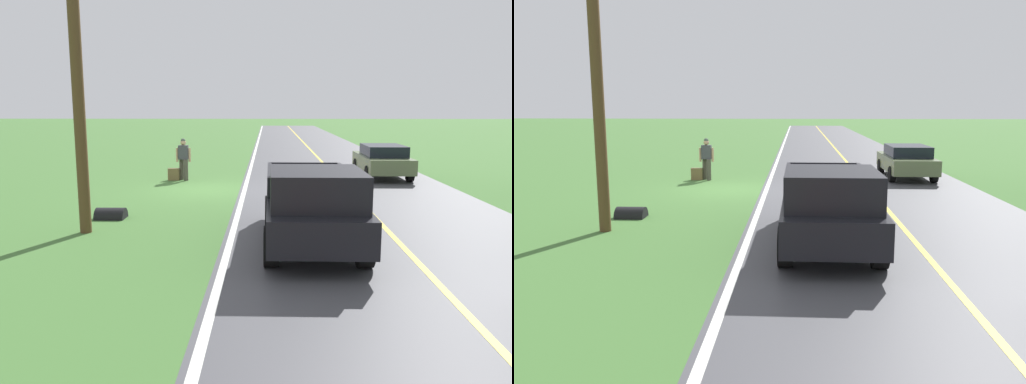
% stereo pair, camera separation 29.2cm
% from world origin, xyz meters
% --- Properties ---
extents(ground_plane, '(200.00, 200.00, 0.00)m').
position_xyz_m(ground_plane, '(0.00, 0.00, 0.00)').
color(ground_plane, '#427033').
extents(road_surface, '(8.08, 120.00, 0.00)m').
position_xyz_m(road_surface, '(-5.14, 0.00, 0.00)').
color(road_surface, '#47474C').
rests_on(road_surface, ground).
extents(lane_edge_line, '(0.16, 117.60, 0.00)m').
position_xyz_m(lane_edge_line, '(-1.28, 0.00, 0.01)').
color(lane_edge_line, silver).
rests_on(lane_edge_line, ground).
extents(lane_centre_line, '(0.14, 117.60, 0.00)m').
position_xyz_m(lane_centre_line, '(-5.14, 0.00, 0.01)').
color(lane_centre_line, gold).
rests_on(lane_centre_line, ground).
extents(hitchhiker_walking, '(0.62, 0.51, 1.75)m').
position_xyz_m(hitchhiker_walking, '(1.38, -2.46, 0.98)').
color(hitchhiker_walking, '#4C473D').
rests_on(hitchhiker_walking, ground).
extents(suitcase_carried, '(0.46, 0.21, 0.50)m').
position_xyz_m(suitcase_carried, '(1.80, -2.37, 0.25)').
color(suitcase_carried, brown).
rests_on(suitcase_carried, ground).
extents(pickup_truck_passing, '(2.11, 5.41, 1.82)m').
position_xyz_m(pickup_truck_passing, '(-3.11, 7.59, 0.97)').
color(pickup_truck_passing, black).
rests_on(pickup_truck_passing, ground).
extents(sedan_near_oncoming, '(1.93, 4.40, 1.41)m').
position_xyz_m(sedan_near_oncoming, '(-7.11, -3.54, 0.75)').
color(sedan_near_oncoming, '#66754C').
rests_on(sedan_near_oncoming, ground).
extents(utility_pole_roadside, '(0.28, 0.28, 7.83)m').
position_xyz_m(utility_pole_roadside, '(2.35, 6.44, 3.92)').
color(utility_pole_roadside, brown).
rests_on(utility_pole_roadside, ground).
extents(drainage_culvert, '(0.80, 0.60, 0.60)m').
position_xyz_m(drainage_culvert, '(2.21, 4.88, 0.00)').
color(drainage_culvert, black).
rests_on(drainage_culvert, ground).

